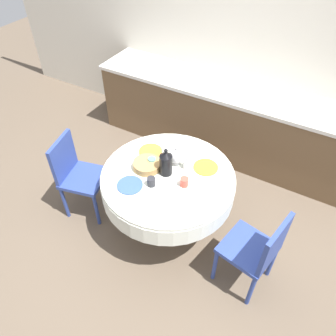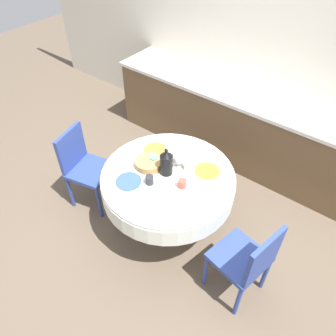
{
  "view_description": "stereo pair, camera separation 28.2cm",
  "coord_description": "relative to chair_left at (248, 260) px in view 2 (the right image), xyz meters",
  "views": [
    {
      "loc": [
        1.02,
        -1.78,
        2.74
      ],
      "look_at": [
        0.0,
        0.0,
        0.81
      ],
      "focal_mm": 35.0,
      "sensor_mm": 36.0,
      "label": 1
    },
    {
      "loc": [
        1.26,
        -1.62,
        2.74
      ],
      "look_at": [
        0.0,
        0.0,
        0.81
      ],
      "focal_mm": 35.0,
      "sensor_mm": 36.0,
      "label": 2
    }
  ],
  "objects": [
    {
      "name": "chair_right",
      "position": [
        -1.83,
        -0.04,
        0.0
      ],
      "size": [
        0.48,
        0.48,
        0.88
      ],
      "rotation": [
        0.0,
        0.0,
        -1.33
      ],
      "color": "#2D428E",
      "rests_on": "ground_plane"
    },
    {
      "name": "dining_table",
      "position": [
        -0.92,
        0.18,
        0.1
      ],
      "size": [
        1.2,
        1.2,
        0.73
      ],
      "color": "brown",
      "rests_on": "ground_plane"
    },
    {
      "name": "plate_far_right",
      "position": [
        -0.67,
        0.43,
        0.24
      ],
      "size": [
        0.22,
        0.22,
        0.01
      ],
      "primitive_type": "cylinder",
      "color": "yellow",
      "rests_on": "dining_table"
    },
    {
      "name": "wall_back",
      "position": [
        -0.92,
        1.92,
        0.8
      ],
      "size": [
        7.0,
        0.05,
        2.6
      ],
      "color": "silver",
      "rests_on": "ground_plane"
    },
    {
      "name": "plate_near_left",
      "position": [
        -1.13,
        -0.1,
        0.24
      ],
      "size": [
        0.22,
        0.22,
        0.01
      ],
      "primitive_type": "cylinder",
      "color": "#3856AD",
      "rests_on": "dining_table"
    },
    {
      "name": "cup_near_right",
      "position": [
        -0.73,
        0.14,
        0.27
      ],
      "size": [
        0.07,
        0.07,
        0.08
      ],
      "primitive_type": "cylinder",
      "color": "#CC4C3D",
      "rests_on": "dining_table"
    },
    {
      "name": "cup_far_right",
      "position": [
        -0.82,
        0.34,
        0.27
      ],
      "size": [
        0.07,
        0.07,
        0.08
      ],
      "primitive_type": "cylinder",
      "color": "white",
      "rests_on": "dining_table"
    },
    {
      "name": "cup_near_left",
      "position": [
        -0.98,
        0.0,
        0.27
      ],
      "size": [
        0.07,
        0.07,
        0.08
      ],
      "primitive_type": "cylinder",
      "color": "#28282D",
      "rests_on": "dining_table"
    },
    {
      "name": "cup_far_left",
      "position": [
        -1.11,
        0.22,
        0.27
      ],
      "size": [
        0.07,
        0.07,
        0.08
      ],
      "primitive_type": "cylinder",
      "color": "#5BA39E",
      "rests_on": "dining_table"
    },
    {
      "name": "kitchen_counter",
      "position": [
        -0.92,
        1.59,
        -0.05
      ],
      "size": [
        3.24,
        0.64,
        0.89
      ],
      "color": "brown",
      "rests_on": "ground_plane"
    },
    {
      "name": "chair_left",
      "position": [
        0.0,
        0.0,
        0.0
      ],
      "size": [
        0.47,
        0.47,
        0.88
      ],
      "rotation": [
        0.0,
        0.0,
        1.38
      ],
      "color": "#2D428E",
      "rests_on": "ground_plane"
    },
    {
      "name": "plate_near_right",
      "position": [
        -0.63,
        -0.01,
        0.24
      ],
      "size": [
        0.22,
        0.22,
        0.01
      ],
      "primitive_type": "cylinder",
      "color": "white",
      "rests_on": "dining_table"
    },
    {
      "name": "ground_plane",
      "position": [
        -0.92,
        0.18,
        -0.5
      ],
      "size": [
        12.0,
        12.0,
        0.0
      ],
      "primitive_type": "plane",
      "color": "brown"
    },
    {
      "name": "bread_basket",
      "position": [
        -1.13,
        0.17,
        0.26
      ],
      "size": [
        0.25,
        0.25,
        0.07
      ],
      "primitive_type": "cylinder",
      "color": "#AD844C",
      "rests_on": "dining_table"
    },
    {
      "name": "coffee_carafe",
      "position": [
        -0.95,
        0.19,
        0.35
      ],
      "size": [
        0.11,
        0.11,
        0.27
      ],
      "color": "black",
      "rests_on": "dining_table"
    },
    {
      "name": "teapot",
      "position": [
        -0.93,
        0.36,
        0.31
      ],
      "size": [
        0.19,
        0.14,
        0.18
      ],
      "color": "white",
      "rests_on": "dining_table"
    },
    {
      "name": "plate_far_left",
      "position": [
        -1.22,
        0.37,
        0.24
      ],
      "size": [
        0.22,
        0.22,
        0.01
      ],
      "primitive_type": "cylinder",
      "color": "orange",
      "rests_on": "dining_table"
    }
  ]
}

